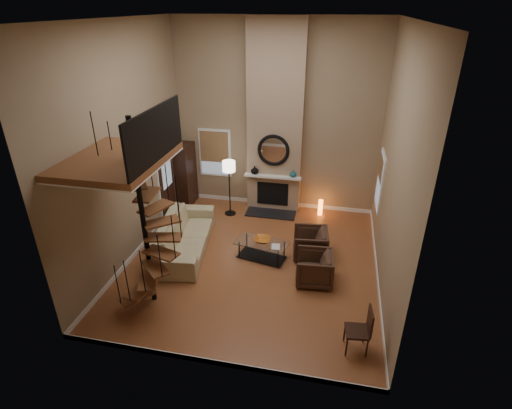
% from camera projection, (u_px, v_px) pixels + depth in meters
% --- Properties ---
extents(ground, '(6.00, 6.50, 0.01)m').
position_uv_depth(ground, '(253.00, 262.00, 9.97)').
color(ground, '#AD6437').
rests_on(ground, ground).
extents(back_wall, '(6.00, 0.02, 5.50)m').
position_uv_depth(back_wall, '(276.00, 119.00, 11.56)').
color(back_wall, '#967F61').
rests_on(back_wall, ground).
extents(front_wall, '(6.00, 0.02, 5.50)m').
position_uv_depth(front_wall, '(205.00, 232.00, 5.89)').
color(front_wall, '#967F61').
rests_on(front_wall, ground).
extents(left_wall, '(0.02, 6.50, 5.50)m').
position_uv_depth(left_wall, '(126.00, 148.00, 9.28)').
color(left_wall, '#967F61').
rests_on(left_wall, ground).
extents(right_wall, '(0.02, 6.50, 5.50)m').
position_uv_depth(right_wall, '(395.00, 168.00, 8.17)').
color(right_wall, '#967F61').
rests_on(right_wall, ground).
extents(ceiling, '(6.00, 6.50, 0.01)m').
position_uv_depth(ceiling, '(252.00, 19.00, 7.49)').
color(ceiling, silver).
rests_on(ceiling, back_wall).
extents(baseboard_back, '(6.00, 0.02, 0.12)m').
position_uv_depth(baseboard_back, '(274.00, 203.00, 12.77)').
color(baseboard_back, white).
rests_on(baseboard_back, ground).
extents(baseboard_front, '(6.00, 0.02, 0.12)m').
position_uv_depth(baseboard_front, '(214.00, 362.00, 7.11)').
color(baseboard_front, white).
rests_on(baseboard_front, ground).
extents(baseboard_left, '(0.02, 6.50, 0.12)m').
position_uv_depth(baseboard_left, '(141.00, 246.00, 10.49)').
color(baseboard_left, white).
rests_on(baseboard_left, ground).
extents(baseboard_right, '(0.02, 6.50, 0.12)m').
position_uv_depth(baseboard_right, '(377.00, 275.00, 9.39)').
color(baseboard_right, white).
rests_on(baseboard_right, ground).
extents(chimney_breast, '(1.60, 0.38, 5.50)m').
position_uv_depth(chimney_breast, '(275.00, 121.00, 11.40)').
color(chimney_breast, '#9C8065').
rests_on(chimney_breast, ground).
extents(hearth, '(1.50, 0.60, 0.04)m').
position_uv_depth(hearth, '(271.00, 213.00, 12.20)').
color(hearth, black).
rests_on(hearth, ground).
extents(firebox, '(0.95, 0.02, 0.72)m').
position_uv_depth(firebox, '(273.00, 194.00, 12.22)').
color(firebox, black).
rests_on(firebox, chimney_breast).
extents(mantel, '(1.70, 0.18, 0.06)m').
position_uv_depth(mantel, '(273.00, 177.00, 11.88)').
color(mantel, white).
rests_on(mantel, chimney_breast).
extents(mirror_frame, '(0.94, 0.10, 0.94)m').
position_uv_depth(mirror_frame, '(273.00, 150.00, 11.57)').
color(mirror_frame, black).
rests_on(mirror_frame, chimney_breast).
extents(mirror_disc, '(0.80, 0.01, 0.80)m').
position_uv_depth(mirror_disc, '(273.00, 150.00, 11.58)').
color(mirror_disc, white).
rests_on(mirror_disc, chimney_breast).
extents(vase_left, '(0.24, 0.24, 0.25)m').
position_uv_depth(vase_left, '(255.00, 170.00, 11.94)').
color(vase_left, black).
rests_on(vase_left, mantel).
extents(vase_right, '(0.20, 0.20, 0.21)m').
position_uv_depth(vase_right, '(293.00, 174.00, 11.74)').
color(vase_right, '#195157').
rests_on(vase_right, mantel).
extents(window_back, '(1.02, 0.06, 1.52)m').
position_uv_depth(window_back, '(215.00, 152.00, 12.40)').
color(window_back, white).
rests_on(window_back, back_wall).
extents(window_right, '(0.06, 1.02, 1.52)m').
position_uv_depth(window_right, '(380.00, 180.00, 10.43)').
color(window_right, white).
rests_on(window_right, right_wall).
extents(entry_door, '(0.10, 1.05, 2.16)m').
position_uv_depth(entry_door, '(166.00, 185.00, 11.61)').
color(entry_door, white).
rests_on(entry_door, ground).
extents(loft, '(1.70, 2.20, 1.09)m').
position_uv_depth(loft, '(122.00, 158.00, 7.31)').
color(loft, brown).
rests_on(loft, left_wall).
extents(spiral_stair, '(1.47, 1.47, 4.06)m').
position_uv_depth(spiral_stair, '(145.00, 228.00, 7.93)').
color(spiral_stair, black).
rests_on(spiral_stair, ground).
extents(hutch, '(0.41, 0.88, 1.97)m').
position_uv_depth(hutch, '(186.00, 175.00, 12.48)').
color(hutch, black).
rests_on(hutch, ground).
extents(sofa, '(1.55, 3.03, 0.84)m').
position_uv_depth(sofa, '(184.00, 235.00, 10.34)').
color(sofa, tan).
rests_on(sofa, ground).
extents(armchair_near, '(0.94, 0.92, 0.78)m').
position_uv_depth(armchair_near, '(313.00, 244.00, 10.04)').
color(armchair_near, '#422A1E').
rests_on(armchair_near, ground).
extents(armchair_far, '(0.90, 0.88, 0.76)m').
position_uv_depth(armchair_far, '(318.00, 268.00, 9.12)').
color(armchair_far, '#422A1E').
rests_on(armchair_far, ground).
extents(coffee_table, '(1.39, 0.90, 0.47)m').
position_uv_depth(coffee_table, '(262.00, 248.00, 10.00)').
color(coffee_table, silver).
rests_on(coffee_table, ground).
extents(bowl, '(0.41, 0.41, 0.10)m').
position_uv_depth(bowl, '(262.00, 240.00, 9.94)').
color(bowl, orange).
rests_on(bowl, coffee_table).
extents(book, '(0.24, 0.30, 0.03)m').
position_uv_depth(book, '(275.00, 247.00, 9.72)').
color(book, gray).
rests_on(book, coffee_table).
extents(floor_lamp, '(0.38, 0.38, 1.70)m').
position_uv_depth(floor_lamp, '(229.00, 171.00, 11.60)').
color(floor_lamp, black).
rests_on(floor_lamp, ground).
extents(accent_lamp, '(0.14, 0.14, 0.48)m').
position_uv_depth(accent_lamp, '(320.00, 207.00, 12.06)').
color(accent_lamp, orange).
rests_on(accent_lamp, ground).
extents(side_chair, '(0.47, 0.45, 0.93)m').
position_uv_depth(side_chair, '(362.00, 328.00, 7.21)').
color(side_chair, black).
rests_on(side_chair, ground).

